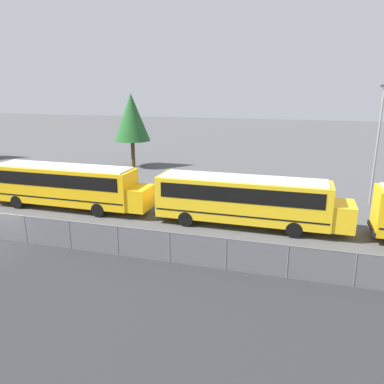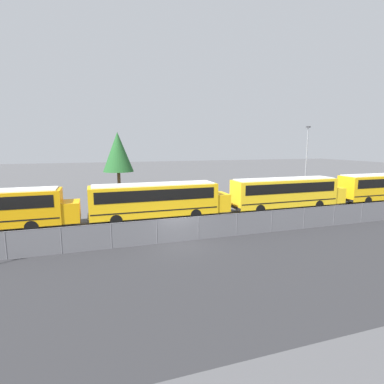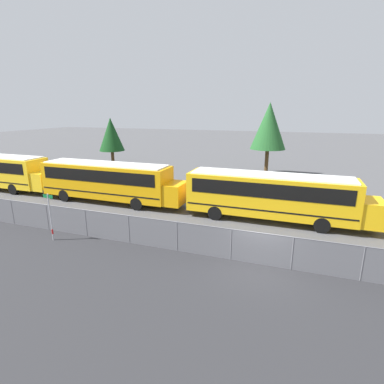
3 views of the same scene
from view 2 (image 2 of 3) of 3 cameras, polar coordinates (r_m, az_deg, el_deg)
ground_plane at (r=21.39m, az=-2.65°, el=-9.43°), size 200.00×200.00×0.00m
road_strip at (r=16.09m, az=3.33°, el=-15.86°), size 139.72×12.00×0.01m
fence at (r=21.12m, az=-2.67°, el=-7.17°), size 105.79×0.07×1.72m
school_bus_3 at (r=27.07m, az=-6.54°, el=-1.22°), size 12.76×2.55×3.32m
school_bus_4 at (r=32.59m, az=17.58°, el=0.16°), size 12.76×2.55×3.32m
light_pole at (r=44.17m, az=20.97°, el=6.15°), size 0.60×0.24×9.21m
tree_1 at (r=42.33m, az=-13.94°, el=7.39°), size 4.13×4.13×8.46m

